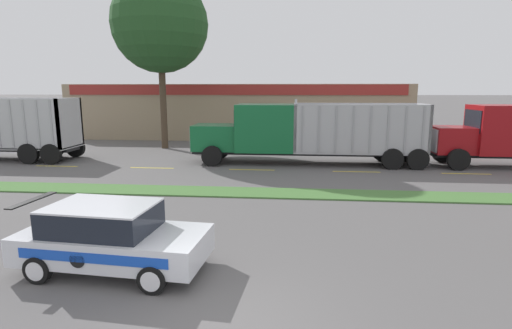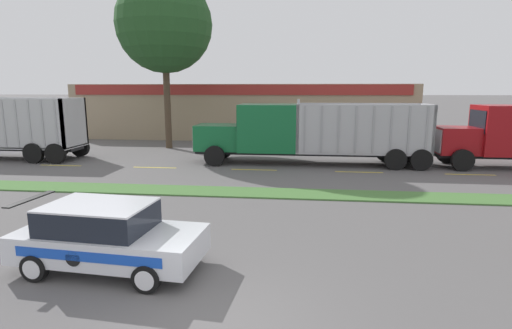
# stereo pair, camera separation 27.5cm
# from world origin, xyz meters

# --- Properties ---
(grass_verge) EXTENTS (120.00, 1.57, 0.06)m
(grass_verge) POSITION_xyz_m (0.00, 9.37, 0.03)
(grass_verge) COLOR #477538
(grass_verge) RESTS_ON ground_plane
(centre_line_2) EXTENTS (2.40, 0.14, 0.01)m
(centre_line_2) POSITION_xyz_m (-11.70, 14.15, 0.00)
(centre_line_2) COLOR yellow
(centre_line_2) RESTS_ON ground_plane
(centre_line_3) EXTENTS (2.40, 0.14, 0.01)m
(centre_line_3) POSITION_xyz_m (-6.30, 14.15, 0.00)
(centre_line_3) COLOR yellow
(centre_line_3) RESTS_ON ground_plane
(centre_line_4) EXTENTS (2.40, 0.14, 0.01)m
(centre_line_4) POSITION_xyz_m (-0.90, 14.15, 0.00)
(centre_line_4) COLOR yellow
(centre_line_4) RESTS_ON ground_plane
(centre_line_5) EXTENTS (2.40, 0.14, 0.01)m
(centre_line_5) POSITION_xyz_m (4.50, 14.15, 0.00)
(centre_line_5) COLOR yellow
(centre_line_5) RESTS_ON ground_plane
(centre_line_6) EXTENTS (2.40, 0.14, 0.01)m
(centre_line_6) POSITION_xyz_m (9.90, 14.15, 0.00)
(centre_line_6) COLOR yellow
(centre_line_6) RESTS_ON ground_plane
(dump_truck_lead) EXTENTS (12.84, 2.81, 3.65)m
(dump_truck_lead) POSITION_xyz_m (0.72, 16.20, 1.71)
(dump_truck_lead) COLOR black
(dump_truck_lead) RESTS_ON ground_plane
(rally_car) EXTENTS (4.41, 2.27, 1.60)m
(rally_car) POSITION_xyz_m (-2.93, 2.14, 0.81)
(rally_car) COLOR silver
(rally_car) RESTS_ON ground_plane
(store_building_backdrop) EXTENTS (28.46, 12.10, 4.57)m
(store_building_backdrop) POSITION_xyz_m (-3.61, 31.54, 2.29)
(store_building_backdrop) COLOR #9E896B
(store_building_backdrop) RESTS_ON ground_plane
(tree_behind_left) EXTENTS (6.56, 6.56, 13.45)m
(tree_behind_left) POSITION_xyz_m (-7.92, 21.39, 9.18)
(tree_behind_left) COLOR #473828
(tree_behind_left) RESTS_ON ground_plane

